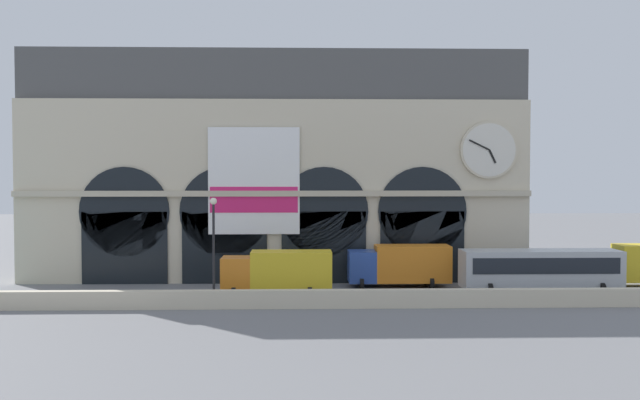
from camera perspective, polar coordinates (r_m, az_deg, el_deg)
ground_plane at (r=49.68m, az=-3.91°, el=-7.62°), size 200.00×200.00×0.00m
quay_parapet_wall at (r=44.53m, az=-4.17°, el=-8.01°), size 90.00×0.70×1.15m
station_building at (r=56.12m, az=-3.62°, el=2.45°), size 39.49×4.72×18.11m
box_truck_center at (r=48.52m, az=-3.39°, el=-5.82°), size 7.50×2.91×3.12m
box_truck_mideast at (r=52.68m, az=6.52°, el=-5.20°), size 7.50×2.91×3.12m
bus_east at (r=51.61m, az=17.40°, el=-5.35°), size 11.00×3.25×3.10m
street_lamp_quayside at (r=45.10m, az=-8.61°, el=-2.98°), size 0.44×0.44×6.90m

